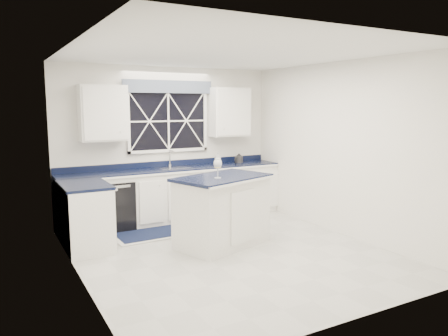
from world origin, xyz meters
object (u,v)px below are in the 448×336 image
dishwasher (113,204)px  kettle (239,158)px  faucet (170,158)px  wine_glass (218,164)px  soap_bottle (218,158)px  island (222,211)px

dishwasher → kettle: 2.53m
faucet → wine_glass: 1.92m
faucet → soap_bottle: (0.98, 0.03, -0.06)m
faucet → island: faucet is taller
dishwasher → island: (1.17, -1.60, 0.10)m
island → kettle: kettle is taller
faucet → soap_bottle: size_ratio=1.48×
island → wine_glass: 0.72m
dishwasher → island: 1.99m
faucet → kettle: faucet is taller
kettle → wine_glass: (-1.42, -1.80, 0.19)m
dishwasher → faucet: faucet is taller
dishwasher → wine_glass: wine_glass is taller
kettle → soap_bottle: bearing=138.3°
wine_glass → soap_bottle: 2.21m
dishwasher → wine_glass: size_ratio=2.93×
kettle → island: bearing=-148.4°
island → wine_glass: (-0.14, -0.12, 0.70)m
faucet → kettle: bearing=-5.0°
dishwasher → faucet: bearing=10.0°
wine_glass → soap_bottle: (1.04, 1.94, -0.17)m
island → kettle: (1.28, 1.68, 0.51)m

